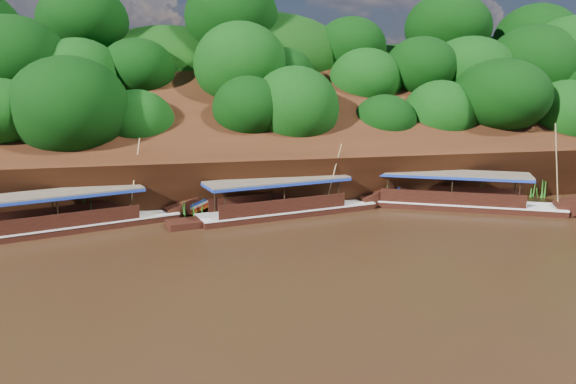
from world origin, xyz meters
name	(u,v)px	position (x,y,z in m)	size (l,w,h in m)	color
ground	(337,253)	(0.00, 0.00, 0.00)	(160.00, 160.00, 0.00)	black
riverbank	(262,155)	(-0.01, 22.73, 1.89)	(120.00, 30.06, 19.40)	black
boat_0	(475,201)	(12.09, 7.05, 0.57)	(14.82, 8.69, 6.60)	black
boat_1	(298,206)	(-0.06, 8.45, 0.56)	(14.48, 5.12, 5.16)	black
boat_2	(84,220)	(-13.52, 7.78, 0.54)	(15.09, 6.62, 5.70)	black
reeds	(246,201)	(-3.46, 9.34, 0.86)	(48.93, 2.13, 2.05)	#23681A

